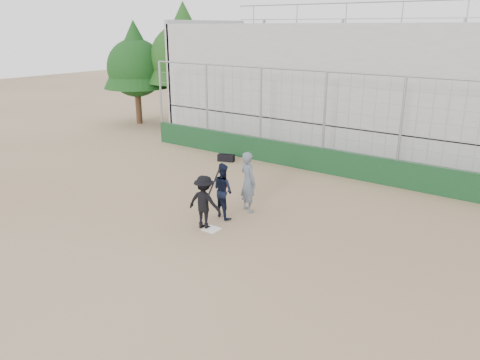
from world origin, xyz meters
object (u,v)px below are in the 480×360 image
Objects in this scene: catcher_crouched at (223,199)px; equipment_bag at (226,158)px; batter_at_plate at (204,202)px; umpire at (248,185)px.

catcher_crouched reaches higher than equipment_bag.
catcher_crouched is 6.31m from equipment_bag.
batter_at_plate reaches higher than catcher_crouched.
umpire is at bearing -45.33° from equipment_bag.
equipment_bag is at bearing -21.98° from umpire.
equipment_bag is (-3.84, 5.97, -0.64)m from batter_at_plate.
catcher_crouched is at bearing 93.28° from batter_at_plate.
catcher_crouched is 0.67× the size of umpire.
equipment_bag is at bearing 126.96° from catcher_crouched.
umpire is at bearing 81.53° from batter_at_plate.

